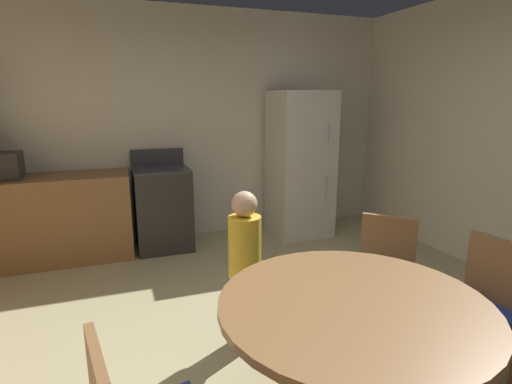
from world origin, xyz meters
The scene contains 9 objects.
ground_plane centered at (0.00, 0.00, 0.00)m, with size 14.00×14.00×0.00m, color tan.
wall_back centered at (0.00, 2.87, 1.35)m, with size 5.46×0.12×2.70m, color silver.
kitchen_counter centered at (-1.56, 2.47, 0.45)m, with size 1.75×0.60×0.90m, color olive.
oven_range centered at (-0.33, 2.47, 0.47)m, with size 0.60×0.60×1.10m.
refrigerator centered at (1.35, 2.42, 0.88)m, with size 0.68×0.68×1.76m.
dining_table centered at (0.17, -0.58, 0.61)m, with size 1.27×1.27×0.76m.
chair_east centered at (1.17, -0.44, 0.50)m, with size 0.45×0.45×0.87m.
chair_northeast centered at (0.89, 0.12, 0.50)m, with size 0.57×0.57×0.87m.
person_child centered at (-0.04, 0.38, 0.58)m, with size 0.26×0.26×1.09m.
Camera 1 is at (-0.84, -2.04, 1.68)m, focal length 28.44 mm.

